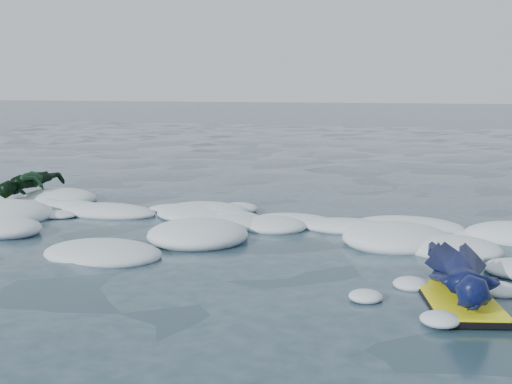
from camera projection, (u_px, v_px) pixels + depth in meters
ground at (213, 250)px, 6.72m from camera, size 120.00×120.00×0.00m
foam_band at (243, 229)px, 7.70m from camera, size 12.00×3.10×0.30m
prone_woman_unit at (461, 276)px, 5.15m from camera, size 0.74×1.53×0.37m
prone_child_unit at (31, 187)px, 9.47m from camera, size 0.72×1.23×0.44m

